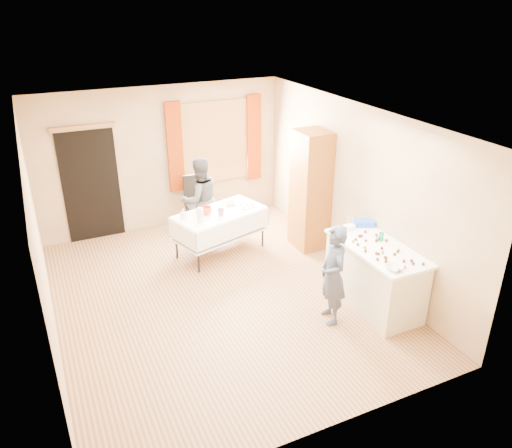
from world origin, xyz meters
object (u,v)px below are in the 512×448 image
party_table (220,228)px  girl (333,275)px  counter (374,276)px  chair (198,212)px  woman (200,199)px  cabinet (310,191)px

party_table → girl: 2.52m
counter → chair: size_ratio=1.55×
girl → woman: bearing=-154.1°
counter → chair: (-1.40, 3.48, -0.16)m
cabinet → girl: bearing=-112.5°
party_table → chair: size_ratio=1.70×
party_table → chair: bearing=74.2°
cabinet → counter: cabinet is taller
party_table → girl: (0.64, -2.43, 0.25)m
party_table → woman: size_ratio=1.12×
girl → woman: size_ratio=0.92×
chair → woman: (-0.10, -0.48, 0.46)m
cabinet → chair: 2.25m
party_table → chair: chair is taller
cabinet → counter: bearing=-92.9°
girl → woman: 3.17m
party_table → girl: girl is taller
girl → chair: bearing=-157.4°
chair → party_table: bearing=-86.5°
counter → party_table: bearing=120.5°
party_table → counter: bearing=-76.1°
chair → woman: woman is taller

